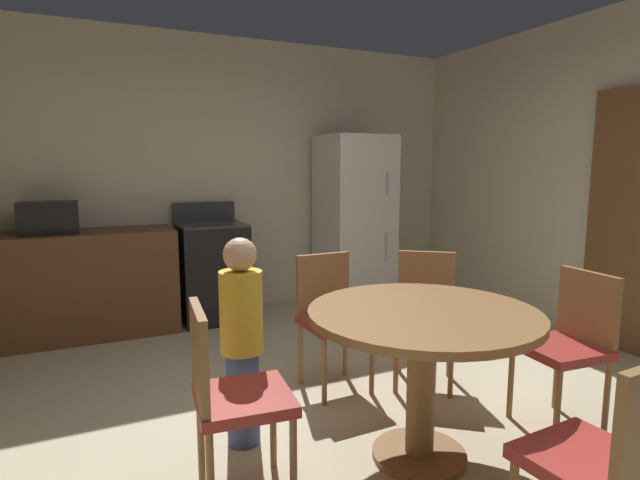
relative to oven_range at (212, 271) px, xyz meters
name	(u,v)px	position (x,y,z in m)	size (l,w,h in m)	color
ground_plane	(353,446)	(0.15, -2.51, -0.47)	(14.00, 14.00, 0.00)	beige
wall_back	(215,176)	(0.15, 0.40, 0.88)	(5.59, 0.12, 2.70)	beige
kitchen_counter	(51,287)	(-1.35, 0.00, -0.02)	(2.00, 0.60, 0.90)	brown
oven_range	(212,271)	(0.00, 0.00, 0.00)	(0.60, 0.60, 1.10)	black
refrigerator	(354,221)	(1.50, -0.05, 0.41)	(0.68, 0.68, 1.76)	white
microwave	(49,217)	(-1.33, 0.00, 0.56)	(0.44, 0.32, 0.26)	black
door_panelled	(640,223)	(2.74, -2.25, 0.55)	(0.05, 0.84, 2.04)	brown
dining_table	(422,343)	(0.40, -2.74, 0.13)	(1.11, 1.11, 0.76)	olive
chair_northeast	(425,309)	(0.97, -2.00, 0.03)	(0.56, 0.56, 0.87)	olive
chair_north	(331,312)	(0.37, -1.80, 0.03)	(0.41, 0.41, 0.87)	olive
chair_west	(228,390)	(-0.54, -2.65, 0.03)	(0.44, 0.44, 0.87)	olive
chair_south	(613,459)	(0.46, -3.68, 0.03)	(0.42, 0.42, 0.87)	olive
chair_east	(570,339)	(1.33, -2.82, 0.03)	(0.43, 0.43, 0.87)	olive
person_child	(242,336)	(-0.36, -2.24, 0.11)	(0.31, 0.31, 1.09)	#3D4C84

